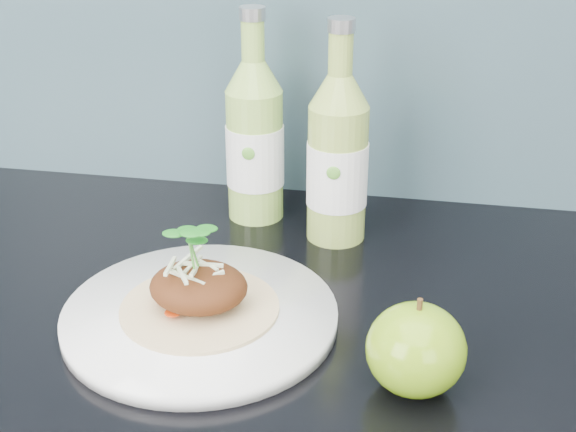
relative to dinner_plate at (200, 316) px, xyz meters
name	(u,v)px	position (x,y,z in m)	size (l,w,h in m)	color
dinner_plate	(200,316)	(0.00, 0.00, 0.00)	(0.29, 0.29, 0.02)	white
pork_taco	(198,285)	(0.00, 0.00, 0.04)	(0.16, 0.16, 0.10)	tan
green_apple	(416,350)	(0.22, -0.07, 0.03)	(0.10, 0.10, 0.09)	#5D900F
cider_bottle_left	(255,141)	(0.00, 0.26, 0.09)	(0.09, 0.09, 0.27)	#94C150
cider_bottle_right	(338,159)	(0.11, 0.22, 0.09)	(0.08, 0.08, 0.27)	#96B34A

